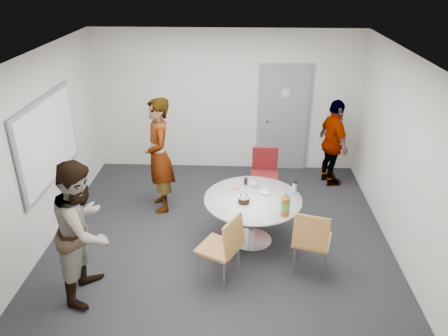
{
  "coord_description": "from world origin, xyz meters",
  "views": [
    {
      "loc": [
        0.3,
        -5.48,
        3.8
      ],
      "look_at": [
        0.05,
        0.25,
        1.04
      ],
      "focal_mm": 35.0,
      "sensor_mm": 36.0,
      "label": 1
    }
  ],
  "objects_px": {
    "door": "(284,119)",
    "chair_near_right": "(311,238)",
    "chair_near_left": "(225,244)",
    "person_left": "(84,230)",
    "table": "(255,205)",
    "person_right": "(333,143)",
    "chair_far": "(265,169)",
    "person_main": "(159,156)",
    "whiteboard": "(49,140)"
  },
  "relations": [
    {
      "from": "table",
      "to": "chair_near_left",
      "type": "height_order",
      "value": "table"
    },
    {
      "from": "door",
      "to": "person_main",
      "type": "relative_size",
      "value": 1.12
    },
    {
      "from": "whiteboard",
      "to": "chair_near_left",
      "type": "distance_m",
      "value": 2.97
    },
    {
      "from": "chair_near_right",
      "to": "person_left",
      "type": "bearing_deg",
      "value": -155.96
    },
    {
      "from": "person_left",
      "to": "person_right",
      "type": "height_order",
      "value": "person_left"
    },
    {
      "from": "person_main",
      "to": "table",
      "type": "bearing_deg",
      "value": 40.18
    },
    {
      "from": "whiteboard",
      "to": "chair_near_left",
      "type": "xyz_separation_m",
      "value": [
        2.58,
        -1.2,
        -0.86
      ]
    },
    {
      "from": "chair_far",
      "to": "chair_near_left",
      "type": "bearing_deg",
      "value": 78.0
    },
    {
      "from": "table",
      "to": "chair_near_left",
      "type": "relative_size",
      "value": 1.43
    },
    {
      "from": "table",
      "to": "chair_near_right",
      "type": "bearing_deg",
      "value": -46.01
    },
    {
      "from": "door",
      "to": "chair_near_left",
      "type": "height_order",
      "value": "door"
    },
    {
      "from": "chair_far",
      "to": "person_main",
      "type": "bearing_deg",
      "value": 13.6
    },
    {
      "from": "whiteboard",
      "to": "chair_far",
      "type": "xyz_separation_m",
      "value": [
        3.16,
        0.96,
        -0.86
      ]
    },
    {
      "from": "person_left",
      "to": "person_main",
      "type": "bearing_deg",
      "value": -12.56
    },
    {
      "from": "door",
      "to": "whiteboard",
      "type": "bearing_deg",
      "value": -147.34
    },
    {
      "from": "chair_near_left",
      "to": "person_right",
      "type": "bearing_deg",
      "value": -5.39
    },
    {
      "from": "person_main",
      "to": "door",
      "type": "bearing_deg",
      "value": 109.57
    },
    {
      "from": "whiteboard",
      "to": "chair_near_right",
      "type": "distance_m",
      "value": 3.91
    },
    {
      "from": "whiteboard",
      "to": "table",
      "type": "bearing_deg",
      "value": -5.72
    },
    {
      "from": "door",
      "to": "chair_near_left",
      "type": "bearing_deg",
      "value": -105.69
    },
    {
      "from": "door",
      "to": "person_left",
      "type": "height_order",
      "value": "door"
    },
    {
      "from": "chair_near_left",
      "to": "chair_far",
      "type": "distance_m",
      "value": 2.24
    },
    {
      "from": "door",
      "to": "chair_near_right",
      "type": "xyz_separation_m",
      "value": [
        0.11,
        -3.31,
        -0.43
      ]
    },
    {
      "from": "table",
      "to": "person_main",
      "type": "bearing_deg",
      "value": 148.46
    },
    {
      "from": "table",
      "to": "person_right",
      "type": "relative_size",
      "value": 0.87
    },
    {
      "from": "person_main",
      "to": "person_left",
      "type": "xyz_separation_m",
      "value": [
        -0.53,
        -2.05,
        -0.05
      ]
    },
    {
      "from": "chair_far",
      "to": "person_main",
      "type": "distance_m",
      "value": 1.78
    },
    {
      "from": "chair_near_left",
      "to": "person_right",
      "type": "height_order",
      "value": "person_right"
    },
    {
      "from": "chair_near_right",
      "to": "person_main",
      "type": "distance_m",
      "value": 2.8
    },
    {
      "from": "chair_near_right",
      "to": "chair_far",
      "type": "relative_size",
      "value": 1.02
    },
    {
      "from": "person_main",
      "to": "person_left",
      "type": "relative_size",
      "value": 1.06
    },
    {
      "from": "chair_near_left",
      "to": "person_main",
      "type": "xyz_separation_m",
      "value": [
        -1.14,
        1.84,
        0.35
      ]
    },
    {
      "from": "chair_near_left",
      "to": "person_left",
      "type": "distance_m",
      "value": 1.71
    },
    {
      "from": "whiteboard",
      "to": "person_main",
      "type": "bearing_deg",
      "value": 23.82
    },
    {
      "from": "person_main",
      "to": "chair_near_right",
      "type": "bearing_deg",
      "value": 34.95
    },
    {
      "from": "person_left",
      "to": "person_right",
      "type": "xyz_separation_m",
      "value": [
        3.5,
        3.07,
        -0.09
      ]
    },
    {
      "from": "table",
      "to": "person_main",
      "type": "height_order",
      "value": "person_main"
    },
    {
      "from": "door",
      "to": "whiteboard",
      "type": "height_order",
      "value": "door"
    },
    {
      "from": "person_main",
      "to": "whiteboard",
      "type": "bearing_deg",
      "value": -84.46
    },
    {
      "from": "chair_near_left",
      "to": "person_left",
      "type": "height_order",
      "value": "person_left"
    },
    {
      "from": "chair_near_right",
      "to": "person_main",
      "type": "relative_size",
      "value": 0.51
    },
    {
      "from": "door",
      "to": "whiteboard",
      "type": "xyz_separation_m",
      "value": [
        -3.56,
        -2.28,
        0.42
      ]
    },
    {
      "from": "whiteboard",
      "to": "chair_near_right",
      "type": "bearing_deg",
      "value": -15.61
    },
    {
      "from": "person_right",
      "to": "chair_near_left",
      "type": "bearing_deg",
      "value": 131.14
    },
    {
      "from": "table",
      "to": "chair_far",
      "type": "relative_size",
      "value": 1.46
    },
    {
      "from": "table",
      "to": "chair_near_left",
      "type": "distance_m",
      "value": 0.98
    },
    {
      "from": "door",
      "to": "chair_near_right",
      "type": "height_order",
      "value": "door"
    },
    {
      "from": "chair_near_left",
      "to": "person_left",
      "type": "xyz_separation_m",
      "value": [
        -1.67,
        -0.21,
        0.3
      ]
    },
    {
      "from": "door",
      "to": "whiteboard",
      "type": "relative_size",
      "value": 1.12
    },
    {
      "from": "chair_near_left",
      "to": "person_right",
      "type": "relative_size",
      "value": 0.6
    }
  ]
}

